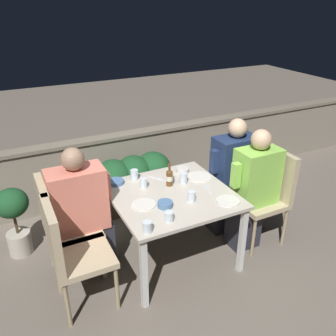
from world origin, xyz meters
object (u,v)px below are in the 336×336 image
at_px(chair_left_far, 59,222).
at_px(chair_right_far, 247,175).
at_px(person_green_blouse, 252,190).
at_px(potted_plant, 14,215).
at_px(person_coral_top, 84,213).
at_px(chair_right_near, 269,189).
at_px(chair_left_near, 68,248).
at_px(beer_bottle, 169,177).
at_px(person_navy_jumper, 231,176).

height_order(chair_left_far, chair_right_far, same).
xyz_separation_m(person_green_blouse, potted_plant, (-2.10, 0.85, -0.18)).
relative_size(chair_right_far, potted_plant, 1.36).
height_order(chair_left_far, potted_plant, chair_left_far).
bearing_deg(person_green_blouse, person_coral_top, 167.85).
relative_size(chair_left_far, person_coral_top, 0.79).
bearing_deg(chair_right_near, person_green_blouse, -180.00).
relative_size(chair_left_near, potted_plant, 1.36).
bearing_deg(person_coral_top, chair_right_near, -10.74).
distance_m(chair_left_far, person_green_blouse, 1.79).
height_order(chair_right_far, beer_bottle, chair_right_far).
bearing_deg(chair_right_near, person_navy_jumper, 123.76).
height_order(chair_left_near, person_coral_top, person_coral_top).
bearing_deg(potted_plant, chair_right_near, -20.28).
xyz_separation_m(chair_left_far, beer_bottle, (1.01, -0.04, 0.21)).
bearing_deg(chair_right_near, chair_left_near, -178.72).
distance_m(chair_left_far, potted_plant, 0.63).
height_order(chair_right_near, beer_bottle, chair_right_near).
relative_size(chair_right_far, beer_bottle, 4.30).
distance_m(chair_right_far, beer_bottle, 0.96).
xyz_separation_m(chair_left_near, chair_right_near, (1.98, 0.04, 0.00)).
relative_size(person_coral_top, beer_bottle, 5.44).
height_order(person_green_blouse, chair_right_far, person_green_blouse).
bearing_deg(chair_right_near, beer_bottle, 163.08).
relative_size(person_coral_top, chair_right_far, 1.27).
bearing_deg(chair_left_near, chair_left_far, 88.59).
bearing_deg(chair_right_far, chair_left_far, -179.97).
relative_size(chair_left_near, person_navy_jumper, 0.79).
bearing_deg(person_coral_top, potted_plant, 136.57).
bearing_deg(person_green_blouse, beer_bottle, 158.70).
bearing_deg(person_coral_top, person_green_blouse, -12.15).
relative_size(person_green_blouse, chair_right_far, 1.27).
height_order(person_navy_jumper, beer_bottle, person_navy_jumper).
height_order(chair_left_near, chair_right_near, same).
xyz_separation_m(chair_left_far, person_green_blouse, (1.76, -0.33, 0.04)).
height_order(chair_left_near, chair_left_far, same).
relative_size(chair_left_far, person_green_blouse, 0.79).
bearing_deg(chair_right_far, beer_bottle, -177.29).
height_order(person_coral_top, chair_right_near, person_coral_top).
bearing_deg(chair_right_near, person_coral_top, 169.26).
distance_m(person_navy_jumper, beer_bottle, 0.75).
bearing_deg(chair_right_far, person_green_blouse, -120.23).
xyz_separation_m(chair_left_far, chair_right_far, (1.95, 0.00, 0.00)).
bearing_deg(person_navy_jumper, chair_left_far, -179.96).
relative_size(person_coral_top, person_navy_jumper, 0.99).
relative_size(chair_left_near, chair_right_far, 1.00).
distance_m(chair_left_far, beer_bottle, 1.04).
bearing_deg(chair_right_near, chair_right_far, 92.47).
height_order(person_coral_top, person_green_blouse, person_green_blouse).
bearing_deg(beer_bottle, person_green_blouse, -21.30).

